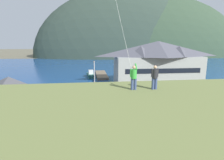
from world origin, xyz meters
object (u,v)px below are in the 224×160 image
Objects in this scene: parked_car_front_row_silver at (53,117)px; parking_light_pole at (94,77)px; parked_car_lone_by_shed at (53,101)px; person_kite_flyer at (134,77)px; harbor_lodge at (158,61)px; parked_car_mid_row_center at (198,95)px; storage_shed_near_lot at (10,95)px; parked_car_corner_spot at (155,95)px; person_companion at (155,77)px; parked_car_back_row_right at (172,110)px; parked_car_back_row_left at (124,98)px; parked_car_front_row_end at (87,102)px; wharf_dock at (101,75)px; parked_car_mid_row_near at (213,105)px; parked_car_front_row_red at (132,111)px; moored_boat_wharfside at (91,75)px.

parking_light_pole is (5.44, 10.57, 2.94)m from parked_car_front_row_silver.
person_kite_flyer reaches higher than parked_car_lone_by_shed.
parked_car_mid_row_center is at bearing -83.29° from harbor_lodge.
storage_shed_near_lot is 5.99m from parked_car_lone_by_shed.
parked_car_corner_spot and parked_car_front_row_silver have the same top height.
parked_car_mid_row_center is 2.47× the size of person_companion.
parked_car_back_row_right is 13.48m from person_companion.
storage_shed_near_lot is 1.38× the size of parked_car_back_row_left.
parked_car_front_row_silver is (-4.09, -5.38, 0.00)m from parked_car_front_row_end.
harbor_lodge is 5.28× the size of parked_car_front_row_silver.
parked_car_lone_by_shed is (-5.26, 1.11, 0.00)m from parked_car_front_row_end.
storage_shed_near_lot is 32.80m from wharf_dock.
parked_car_back_row_left is 6.83m from parking_light_pole.
parked_car_front_row_silver is 6.60m from parked_car_lone_by_shed.
parked_car_back_row_left is 0.99× the size of parked_car_front_row_end.
harbor_lodge is at bearing 43.40° from parked_car_front_row_end.
parked_car_mid_row_near is (0.91, -20.26, -4.47)m from harbor_lodge.
parked_car_back_row_right is 1.01× the size of parked_car_corner_spot.
parked_car_back_row_left is 6.16m from parked_car_front_row_end.
wharf_dock is 3.26× the size of parked_car_mid_row_near.
parked_car_back_row_right is 5.41m from parked_car_front_row_red.
moored_boat_wharfside reaches higher than wharf_dock.
person_companion is (-0.95, -16.07, 6.56)m from parked_car_back_row_left.
storage_shed_near_lot is 1.40× the size of parked_car_lone_by_shed.
parked_car_front_row_end is at bearing 52.79° from parked_car_front_row_silver.
parked_car_front_row_end reaches higher than wharf_dock.
parked_car_front_row_silver is at bearing -175.20° from parked_car_front_row_red.
parked_car_mid_row_center is 24.38m from parked_car_lone_by_shed.
harbor_lodge is 24.20m from parked_car_front_row_red.
parked_car_lone_by_shed is at bearing 159.98° from parked_car_back_row_right.
person_kite_flyer is (-2.48, -10.27, 6.58)m from parked_car_front_row_red.
parked_car_mid_row_near is 0.98× the size of parked_car_front_row_red.
parked_car_front_row_end is at bearing -168.92° from parked_car_corner_spot.
wharf_dock is 27.31m from parked_car_corner_spot.
parked_car_mid_row_center is at bearing -54.30° from moored_boat_wharfside.
parking_light_pole is (-10.09, 10.16, 2.94)m from parked_car_back_row_right.
storage_shed_near_lot is at bearing -116.99° from wharf_dock.
parked_car_back_row_right and parked_car_mid_row_center have the same top height.
parked_car_mid_row_center is (0.86, 5.22, 0.00)m from parked_car_mid_row_near.
harbor_lodge reaches higher than person_companion.
wharf_dock is (14.85, 29.15, -2.44)m from storage_shed_near_lot.
parked_car_corner_spot and parked_car_lone_by_shed have the same top height.
person_kite_flyer is (2.22, -19.99, 3.64)m from parking_light_pole.
parked_car_mid_row_near is at bearing 36.71° from person_kite_flyer.
wharf_dock is 28.97m from parked_car_lone_by_shed.
moored_boat_wharfside reaches higher than parked_car_mid_row_near.
parked_car_back_row_right is (7.32, -33.49, 0.71)m from wharf_dock.
parked_car_front_row_silver is at bearing -134.53° from harbor_lodge.
parked_car_front_row_end is at bearing 108.87° from person_companion.
parked_car_back_row_right is at bearing -23.50° from parked_car_front_row_end.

